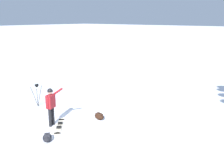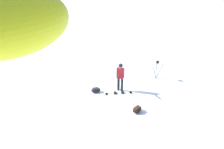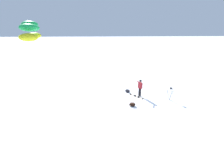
{
  "view_description": "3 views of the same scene",
  "coord_description": "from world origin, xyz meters",
  "px_view_note": "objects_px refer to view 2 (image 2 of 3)",
  "views": [
    {
      "loc": [
        8.65,
        -6.98,
        4.81
      ],
      "look_at": [
        2.44,
        0.64,
        2.56
      ],
      "focal_mm": 39.65,
      "sensor_mm": 36.0,
      "label": 1
    },
    {
      "loc": [
        8.38,
        5.21,
        6.39
      ],
      "look_at": [
        2.17,
        0.56,
        2.38
      ],
      "focal_mm": 31.79,
      "sensor_mm": 36.0,
      "label": 2
    },
    {
      "loc": [
        3.88,
        12.03,
        6.44
      ],
      "look_at": [
        2.84,
        0.76,
        2.83
      ],
      "focal_mm": 22.1,
      "sensor_mm": 36.0,
      "label": 3
    }
  ],
  "objects_px": {
    "snowboarder": "(120,74)",
    "gear_bag_small": "(137,109)",
    "snowboard": "(119,93)",
    "camera_tripod": "(157,66)",
    "gear_bag_large": "(96,90)"
  },
  "relations": [
    {
      "from": "snowboarder",
      "to": "gear_bag_small",
      "type": "height_order",
      "value": "snowboarder"
    },
    {
      "from": "snowboard",
      "to": "camera_tripod",
      "type": "height_order",
      "value": "camera_tripod"
    },
    {
      "from": "snowboarder",
      "to": "camera_tripod",
      "type": "height_order",
      "value": "snowboarder"
    },
    {
      "from": "gear_bag_small",
      "to": "snowboard",
      "type": "bearing_deg",
      "value": -116.3
    },
    {
      "from": "snowboarder",
      "to": "gear_bag_small",
      "type": "xyz_separation_m",
      "value": [
        1.2,
        1.89,
        -0.93
      ]
    },
    {
      "from": "snowboarder",
      "to": "camera_tripod",
      "type": "distance_m",
      "value": 2.9
    },
    {
      "from": "gear_bag_large",
      "to": "camera_tripod",
      "type": "bearing_deg",
      "value": 150.31
    },
    {
      "from": "gear_bag_small",
      "to": "snowboarder",
      "type": "bearing_deg",
      "value": -122.4
    },
    {
      "from": "gear_bag_large",
      "to": "camera_tripod",
      "type": "xyz_separation_m",
      "value": [
        -3.72,
        2.12,
        0.77
      ]
    },
    {
      "from": "snowboarder",
      "to": "gear_bag_small",
      "type": "bearing_deg",
      "value": 57.6
    },
    {
      "from": "gear_bag_large",
      "to": "gear_bag_small",
      "type": "bearing_deg",
      "value": 86.92
    },
    {
      "from": "camera_tripod",
      "to": "gear_bag_small",
      "type": "xyz_separation_m",
      "value": [
        3.88,
        0.81,
        -0.76
      ]
    },
    {
      "from": "snowboard",
      "to": "gear_bag_large",
      "type": "relative_size",
      "value": 2.16
    },
    {
      "from": "snowboarder",
      "to": "gear_bag_large",
      "type": "xyz_separation_m",
      "value": [
        1.04,
        -1.04,
        -0.94
      ]
    },
    {
      "from": "camera_tripod",
      "to": "snowboarder",
      "type": "bearing_deg",
      "value": -22.06
    }
  ]
}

